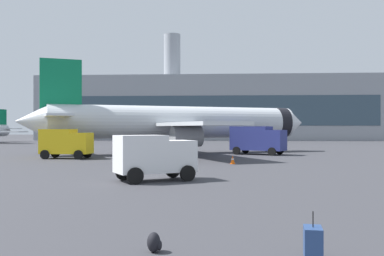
% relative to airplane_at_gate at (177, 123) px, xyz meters
% --- Properties ---
extents(airplane_at_gate, '(33.84, 31.10, 10.50)m').
position_rel_airplane_at_gate_xyz_m(airplane_at_gate, '(0.00, 0.00, 0.00)').
color(airplane_at_gate, silver).
rests_on(airplane_at_gate, ground).
extents(service_truck, '(4.94, 2.80, 2.90)m').
position_rel_airplane_at_gate_xyz_m(service_truck, '(-9.94, -9.98, -2.05)').
color(service_truck, yellow).
rests_on(service_truck, ground).
extents(fuel_truck, '(6.44, 4.86, 3.20)m').
position_rel_airplane_at_gate_xyz_m(fuel_truck, '(9.39, -2.07, -1.88)').
color(fuel_truck, navy).
rests_on(fuel_truck, ground).
extents(cargo_van, '(4.81, 3.98, 2.60)m').
position_rel_airplane_at_gate_xyz_m(cargo_van, '(1.45, -27.68, -2.21)').
color(cargo_van, white).
rests_on(cargo_van, ground).
extents(safety_cone_near, '(0.44, 0.44, 0.66)m').
position_rel_airplane_at_gate_xyz_m(safety_cone_near, '(-7.69, 1.54, -3.33)').
color(safety_cone_near, '#F2590C').
rests_on(safety_cone_near, ground).
extents(safety_cone_mid, '(0.44, 0.44, 0.81)m').
position_rel_airplane_at_gate_xyz_m(safety_cone_mid, '(7.14, 3.52, -3.26)').
color(safety_cone_mid, '#F2590C').
rests_on(safety_cone_mid, ground).
extents(safety_cone_far, '(0.44, 0.44, 0.71)m').
position_rel_airplane_at_gate_xyz_m(safety_cone_far, '(6.23, -15.47, -3.30)').
color(safety_cone_far, '#F2590C').
rests_on(safety_cone_far, ground).
extents(rolling_suitcase, '(0.48, 0.68, 1.10)m').
position_rel_airplane_at_gate_xyz_m(rolling_suitcase, '(7.30, -42.43, -3.27)').
color(rolling_suitcase, navy).
rests_on(rolling_suitcase, ground).
extents(traveller_backpack, '(0.36, 0.40, 0.48)m').
position_rel_airplane_at_gate_xyz_m(traveller_backpack, '(3.62, -42.04, -3.42)').
color(traveller_backpack, black).
rests_on(traveller_backpack, ground).
extents(terminal_building, '(85.36, 22.93, 28.00)m').
position_rel_airplane_at_gate_xyz_m(terminal_building, '(1.94, 65.12, 4.45)').
color(terminal_building, gray).
rests_on(terminal_building, ground).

